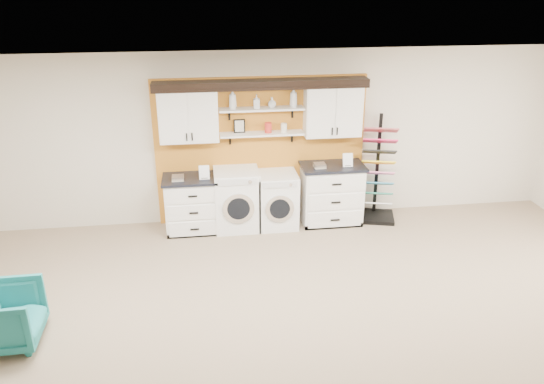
{
  "coord_description": "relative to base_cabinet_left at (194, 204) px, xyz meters",
  "views": [
    {
      "loc": [
        -0.93,
        -4.22,
        3.9
      ],
      "look_at": [
        -0.04,
        2.3,
        1.15
      ],
      "focal_mm": 35.0,
      "sensor_mm": 36.0,
      "label": 1
    }
  ],
  "objects": [
    {
      "name": "armchair",
      "position": [
        -2.08,
        -2.59,
        -0.12
      ],
      "size": [
        0.76,
        0.74,
        0.68
      ],
      "primitive_type": "imported",
      "rotation": [
        0.0,
        0.0,
        1.59
      ],
      "color": "#19777A",
      "rests_on": "floor"
    },
    {
      "name": "soap_bottle_c",
      "position": [
        1.29,
        0.16,
        1.57
      ],
      "size": [
        0.18,
        0.18,
        0.16
      ],
      "primitive_type": "imported",
      "rotation": [
        0.0,
        0.0,
        3.84
      ],
      "color": "silver",
      "rests_on": "shelf_upper"
    },
    {
      "name": "picture_frame",
      "position": [
        0.78,
        0.21,
        1.2
      ],
      "size": [
        0.18,
        0.02,
        0.22
      ],
      "color": "black",
      "rests_on": "shelf_lower"
    },
    {
      "name": "base_cabinet_left",
      "position": [
        0.0,
        0.0,
        0.0
      ],
      "size": [
        0.93,
        0.66,
        0.91
      ],
      "color": "white",
      "rests_on": "floor"
    },
    {
      "name": "washer",
      "position": [
        0.7,
        -0.0,
        0.04
      ],
      "size": [
        0.71,
        0.71,
        0.99
      ],
      "color": "white",
      "rests_on": "floor"
    },
    {
      "name": "dryer",
      "position": [
        1.35,
        -0.0,
        -0.0
      ],
      "size": [
        0.65,
        0.71,
        0.91
      ],
      "color": "white",
      "rests_on": "floor"
    },
    {
      "name": "floor",
      "position": [
        1.13,
        -3.64,
        -0.46
      ],
      "size": [
        10.0,
        10.0,
        0.0
      ],
      "primitive_type": "plane",
      "color": "gray",
      "rests_on": "ground"
    },
    {
      "name": "wall_back",
      "position": [
        1.13,
        0.36,
        0.94
      ],
      "size": [
        10.0,
        0.0,
        10.0
      ],
      "primitive_type": "plane",
      "rotation": [
        1.57,
        0.0,
        0.0
      ],
      "color": "beige",
      "rests_on": "floor"
    },
    {
      "name": "sample_rack",
      "position": [
        3.04,
        0.04,
        0.1
      ],
      "size": [
        0.77,
        0.69,
        1.78
      ],
      "rotation": [
        0.0,
        0.0,
        -0.26
      ],
      "color": "black",
      "rests_on": "floor"
    },
    {
      "name": "upper_cabinet_right",
      "position": [
        2.26,
        0.15,
        1.42
      ],
      "size": [
        0.9,
        0.35,
        0.84
      ],
      "color": "white",
      "rests_on": "wall_back"
    },
    {
      "name": "soap_bottle_a",
      "position": [
        0.68,
        0.16,
        1.64
      ],
      "size": [
        0.16,
        0.16,
        0.31
      ],
      "primitive_type": "imported",
      "rotation": [
        0.0,
        0.0,
        -1.03
      ],
      "color": "silver",
      "rests_on": "shelf_upper"
    },
    {
      "name": "base_cabinet_right",
      "position": [
        2.26,
        -0.0,
        0.05
      ],
      "size": [
        1.03,
        0.66,
        1.01
      ],
      "color": "white",
      "rests_on": "floor"
    },
    {
      "name": "ceiling",
      "position": [
        1.13,
        -3.64,
        2.34
      ],
      "size": [
        10.0,
        10.0,
        0.0
      ],
      "primitive_type": "plane",
      "rotation": [
        3.14,
        0.0,
        0.0
      ],
      "color": "white",
      "rests_on": "wall_back"
    },
    {
      "name": "shelf_upper",
      "position": [
        1.13,
        0.16,
        1.47
      ],
      "size": [
        1.32,
        0.28,
        0.03
      ],
      "primitive_type": "cube",
      "color": "white",
      "rests_on": "wall_back"
    },
    {
      "name": "canister_red",
      "position": [
        1.23,
        0.16,
        1.17
      ],
      "size": [
        0.11,
        0.11,
        0.16
      ],
      "primitive_type": "cylinder",
      "color": "red",
      "rests_on": "shelf_lower"
    },
    {
      "name": "crown_molding",
      "position": [
        1.13,
        0.17,
        1.87
      ],
      "size": [
        3.3,
        0.41,
        0.13
      ],
      "color": "black",
      "rests_on": "wall_back"
    },
    {
      "name": "soap_bottle_b",
      "position": [
        1.05,
        0.16,
        1.59
      ],
      "size": [
        0.1,
        0.1,
        0.21
      ],
      "primitive_type": "imported",
      "rotation": [
        0.0,
        0.0,
        3.1
      ],
      "color": "silver",
      "rests_on": "shelf_upper"
    },
    {
      "name": "accent_panel",
      "position": [
        1.13,
        0.32,
        0.74
      ],
      "size": [
        3.4,
        0.07,
        2.4
      ],
      "primitive_type": "cube",
      "color": "#BC7320",
      "rests_on": "wall_back"
    },
    {
      "name": "upper_cabinet_left",
      "position": [
        0.0,
        0.15,
        1.42
      ],
      "size": [
        0.9,
        0.35,
        0.84
      ],
      "color": "white",
      "rests_on": "wall_back"
    },
    {
      "name": "shelf_lower",
      "position": [
        1.13,
        0.16,
        1.07
      ],
      "size": [
        1.32,
        0.28,
        0.03
      ],
      "primitive_type": "cube",
      "color": "white",
      "rests_on": "wall_back"
    },
    {
      "name": "canister_cream",
      "position": [
        1.48,
        0.16,
        1.16
      ],
      "size": [
        0.1,
        0.1,
        0.14
      ],
      "primitive_type": "cylinder",
      "color": "silver",
      "rests_on": "shelf_lower"
    },
    {
      "name": "soap_bottle_d",
      "position": [
        1.63,
        0.16,
        1.64
      ],
      "size": [
        0.17,
        0.17,
        0.31
      ],
      "primitive_type": "imported",
      "rotation": [
        0.0,
        0.0,
        0.86
      ],
      "color": "silver",
      "rests_on": "shelf_upper"
    }
  ]
}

